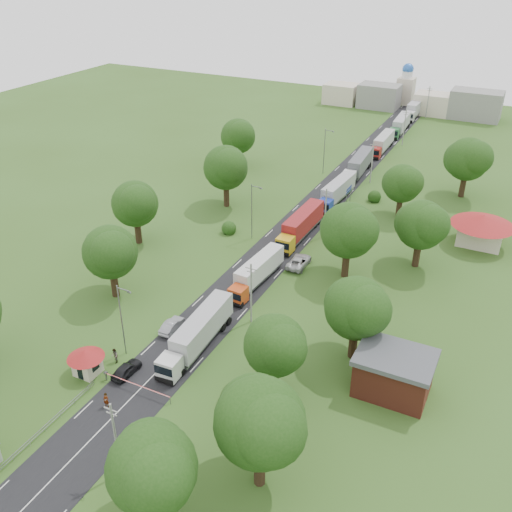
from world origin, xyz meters
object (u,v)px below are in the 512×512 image
Objects in this scene: pedestrian_near at (106,401)px; car_lane_front at (126,369)px; guard_booth at (86,359)px; boom_barrier at (127,382)px; truck_0 at (198,333)px; car_lane_mid at (172,326)px; info_sign at (349,192)px.

car_lane_front is at bearing 98.77° from pedestrian_near.
car_lane_front is (4.23, 1.90, -1.43)m from guard_booth.
car_lane_front is at bearing 24.13° from guard_booth.
boom_barrier is 2.10× the size of guard_booth.
boom_barrier is 0.61× the size of truck_0.
boom_barrier is 4.92× the size of pedestrian_near.
boom_barrier is at bearing 0.01° from guard_booth.
car_lane_front is at bearing 87.80° from car_lane_mid.
truck_0 is at bearing -119.86° from car_lane_front.
guard_booth is at bearing -132.37° from truck_0.
truck_0 reaches higher than pedestrian_near.
info_sign reaches higher than boom_barrier.
info_sign is 49.13m from car_lane_mid.
guard_booth is 13.72m from truck_0.
boom_barrier is at bearing -108.57° from truck_0.
boom_barrier is 60.39m from info_sign.
pedestrian_near reaches higher than car_lane_mid.
truck_0 reaches higher than guard_booth.
truck_0 is 14.16m from pedestrian_near.
guard_booth is 61.27m from info_sign.
guard_booth is 1.07× the size of info_sign.
truck_0 reaches higher than car_lane_mid.
boom_barrier is at bearing 131.79° from car_lane_front.
guard_booth reaches higher than boom_barrier.
guard_booth is 2.34× the size of pedestrian_near.
car_lane_mid is (-1.64, 11.61, -0.16)m from boom_barrier.
info_sign reaches higher than pedestrian_near.
boom_barrier is at bearing 80.87° from pedestrian_near.
info_sign is (12.40, 60.00, 0.84)m from guard_booth.
info_sign is 2.18× the size of pedestrian_near.
car_lane_front is (-1.61, 1.90, -0.16)m from boom_barrier.
guard_booth is 0.29× the size of truck_0.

